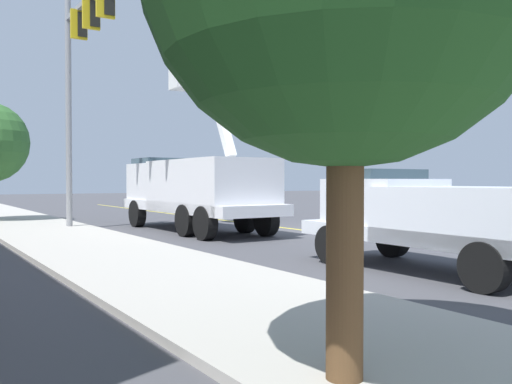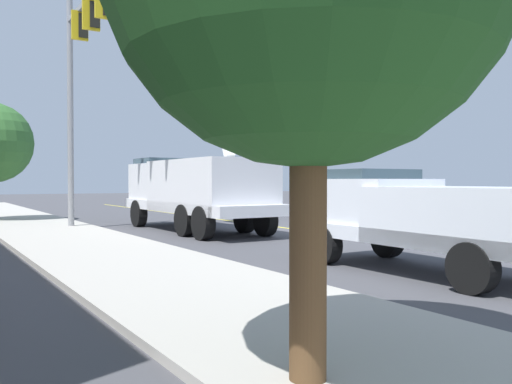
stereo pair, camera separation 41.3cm
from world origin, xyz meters
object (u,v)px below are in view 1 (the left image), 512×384
traffic_cone_mid_front (190,213)px  traffic_signal_mast (80,60)px  utility_bucket_truck (194,186)px  service_pickup_truck (432,216)px  passing_minivan (230,196)px

traffic_cone_mid_front → traffic_signal_mast: size_ratio=0.09×
utility_bucket_truck → service_pickup_truck: size_ratio=1.46×
passing_minivan → traffic_cone_mid_front: bearing=128.9°
service_pickup_truck → traffic_signal_mast: (11.78, 4.11, 4.85)m
passing_minivan → traffic_signal_mast: 11.70m
utility_bucket_truck → passing_minivan: bearing=-36.4°
utility_bucket_truck → traffic_cone_mid_front: bearing=-22.1°
service_pickup_truck → passing_minivan: size_ratio=1.17×
passing_minivan → traffic_signal_mast: traffic_signal_mast is taller
service_pickup_truck → traffic_cone_mid_front: (14.72, -1.29, -0.75)m
traffic_cone_mid_front → traffic_signal_mast: traffic_signal_mast is taller
traffic_cone_mid_front → service_pickup_truck: bearing=175.0°
service_pickup_truck → traffic_cone_mid_front: size_ratio=7.60×
passing_minivan → traffic_cone_mid_front: (-2.81, 3.48, -0.61)m
traffic_signal_mast → traffic_cone_mid_front: bearing=-61.5°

